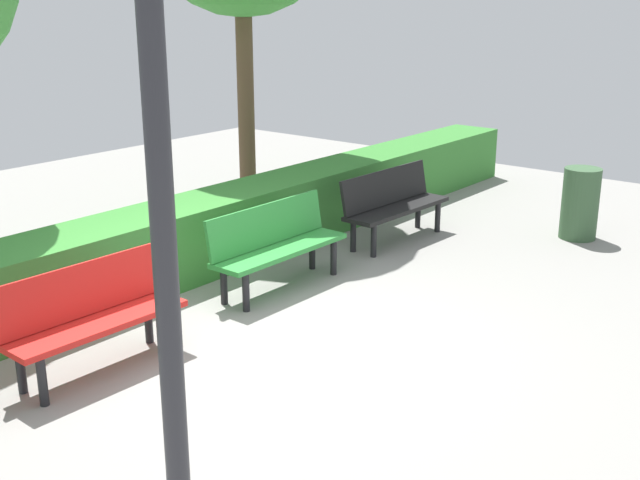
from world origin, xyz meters
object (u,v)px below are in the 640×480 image
(bench_green, at_px, (276,242))
(bench_red, at_px, (91,313))
(trash_bin, at_px, (580,203))
(bench_black, at_px, (393,202))
(lamp_post, at_px, (157,132))

(bench_green, relative_size, bench_red, 1.09)
(bench_green, relative_size, trash_bin, 1.87)
(bench_black, distance_m, bench_red, 4.42)
(bench_green, bearing_deg, bench_red, 3.36)
(lamp_post, bearing_deg, bench_red, -116.35)
(lamp_post, height_order, trash_bin, lamp_post)
(bench_red, relative_size, lamp_post, 0.46)
(bench_red, distance_m, trash_bin, 6.16)
(bench_black, relative_size, trash_bin, 1.88)
(bench_black, bearing_deg, lamp_post, 25.76)
(lamp_post, bearing_deg, bench_green, -144.81)
(lamp_post, xyz_separation_m, trash_bin, (-7.09, -0.68, -1.89))
(bench_green, relative_size, lamp_post, 0.50)
(bench_red, bearing_deg, lamp_post, 65.36)
(lamp_post, bearing_deg, trash_bin, -174.53)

